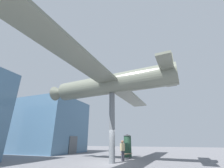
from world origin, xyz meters
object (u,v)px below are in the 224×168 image
object	(u,v)px
plaza_bench	(126,154)
info_kiosk	(128,145)
visitor_person	(123,149)
support_pylon_central	(112,126)
suspended_airplane	(109,84)

from	to	relation	value
plaza_bench	info_kiosk	world-z (taller)	info_kiosk
visitor_person	support_pylon_central	bearing A→B (deg)	20.72
visitor_person	plaza_bench	size ratio (longest dim) A/B	1.05
support_pylon_central	info_kiosk	distance (m)	5.46
support_pylon_central	visitor_person	bearing A→B (deg)	-12.52
support_pylon_central	plaza_bench	size ratio (longest dim) A/B	3.53
support_pylon_central	suspended_airplane	xyz separation A→B (m)	(0.02, 0.30, 3.81)
suspended_airplane	plaza_bench	world-z (taller)	suspended_airplane
suspended_airplane	visitor_person	distance (m)	5.96
info_kiosk	plaza_bench	bearing A→B (deg)	-168.75
support_pylon_central	info_kiosk	bearing A→B (deg)	1.44
suspended_airplane	info_kiosk	bearing A→B (deg)	2.15
suspended_airplane	plaza_bench	xyz separation A→B (m)	(3.05, -0.59, -6.24)
plaza_bench	info_kiosk	size ratio (longest dim) A/B	0.68
support_pylon_central	info_kiosk	world-z (taller)	support_pylon_central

